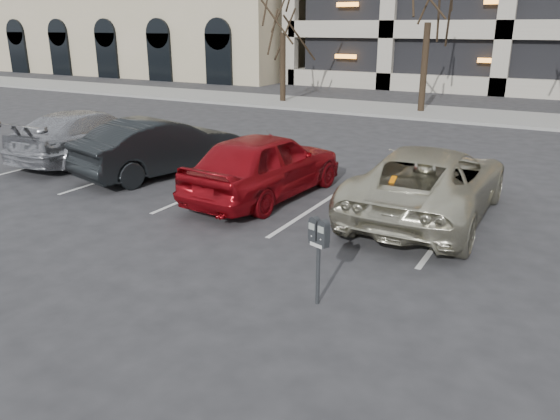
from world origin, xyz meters
name	(u,v)px	position (x,y,z in m)	size (l,w,h in m)	color
ground	(344,247)	(0.00, 0.00, 0.00)	(140.00, 140.00, 0.00)	#28282B
sidewalk	(491,117)	(0.00, 16.00, 0.06)	(80.00, 4.00, 0.12)	gray
stall_lines	(326,200)	(-1.40, 2.30, 0.01)	(16.90, 5.20, 0.00)	silver
parking_meter	(319,240)	(0.47, -2.10, 0.96)	(0.34, 0.22, 1.25)	black
suv_silver	(429,182)	(0.83, 2.37, 0.73)	(2.45, 5.24, 1.46)	beige
car_red	(265,164)	(-2.73, 1.89, 0.76)	(1.80, 4.48, 1.52)	maroon
car_dark	(161,146)	(-6.14, 2.33, 0.73)	(1.56, 4.46, 1.47)	black
car_silver	(89,135)	(-9.09, 2.63, 0.72)	(2.01, 4.94, 1.43)	#A2A4AA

